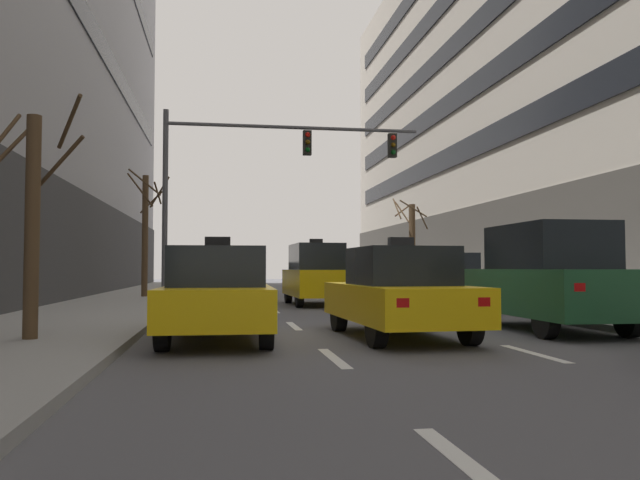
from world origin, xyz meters
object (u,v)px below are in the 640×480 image
car_parked_1 (549,278)px  traffic_signal_0 (256,166)px  taxi_driving_1 (222,280)px  street_tree_0 (146,231)px  taxi_driving_3 (316,275)px  car_driving_2 (220,276)px  taxi_driving_0 (218,295)px  car_parked_2 (440,282)px  taxi_driving_4 (399,293)px  street_tree_2 (412,245)px  street_tree_1 (32,216)px

car_parked_1 → traffic_signal_0: 11.37m
taxi_driving_1 → street_tree_0: bearing=-148.7°
taxi_driving_1 → taxi_driving_3: 7.08m
car_driving_2 → car_parked_1: size_ratio=0.97×
taxi_driving_0 → taxi_driving_3: (3.32, 10.39, 0.24)m
street_tree_0 → car_parked_2: bearing=-38.4°
taxi_driving_1 → taxi_driving_4: taxi_driving_4 is taller
taxi_driving_1 → traffic_signal_0: size_ratio=0.48×
car_parked_2 → street_tree_0: street_tree_0 is taller
car_driving_2 → traffic_signal_0: traffic_signal_0 is taller
car_driving_2 → street_tree_2: street_tree_2 is taller
taxi_driving_3 → street_tree_1: street_tree_1 is taller
taxi_driving_4 → street_tree_2: size_ratio=0.97×
street_tree_2 → street_tree_0: bearing=-163.2°
car_parked_1 → car_parked_2: (-0.00, 6.45, -0.23)m
street_tree_1 → car_parked_1: bearing=7.0°
taxi_driving_0 → street_tree_1: 3.29m
taxi_driving_0 → car_driving_2: 27.40m
car_driving_2 → car_parked_1: 27.48m
taxi_driving_0 → street_tree_1: street_tree_1 is taller
taxi_driving_4 → street_tree_0: size_ratio=0.89×
street_tree_1 → street_tree_2: bearing=57.1°
taxi_driving_0 → car_parked_2: bearing=47.1°
taxi_driving_3 → car_parked_1: size_ratio=0.98×
taxi_driving_4 → car_parked_2: taxi_driving_4 is taller
taxi_driving_1 → car_parked_2: bearing=-55.2°
taxi_driving_4 → car_parked_2: (3.40, 7.24, 0.03)m
taxi_driving_0 → car_parked_2: size_ratio=0.95×
traffic_signal_0 → street_tree_0: 6.65m
taxi_driving_3 → car_parked_1: 10.20m
car_driving_2 → taxi_driving_4: size_ratio=0.98×
taxi_driving_1 → street_tree_2: (9.20, 1.85, 1.65)m
car_driving_2 → taxi_driving_3: bearing=-78.9°
taxi_driving_3 → taxi_driving_4: 10.43m
street_tree_0 → street_tree_2: 12.80m
traffic_signal_0 → street_tree_1: traffic_signal_0 is taller
taxi_driving_3 → traffic_signal_0: (-2.10, -0.35, 3.69)m
car_driving_2 → street_tree_0: 13.06m
car_parked_1 → street_tree_0: (-9.64, 14.08, 1.70)m
traffic_signal_0 → taxi_driving_1: bearing=99.6°
taxi_driving_3 → car_parked_2: bearing=-43.4°
car_parked_2 → traffic_signal_0: 7.28m
car_parked_2 → taxi_driving_1: bearing=124.8°
street_tree_2 → car_parked_1: bearing=-98.4°
street_tree_1 → car_driving_2: bearing=83.9°
taxi_driving_0 → street_tree_0: 15.25m
taxi_driving_0 → taxi_driving_1: taxi_driving_0 is taller
traffic_signal_0 → street_tree_2: bearing=46.4°
car_parked_1 → taxi_driving_0: bearing=-173.6°
taxi_driving_1 → taxi_driving_4: 17.03m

